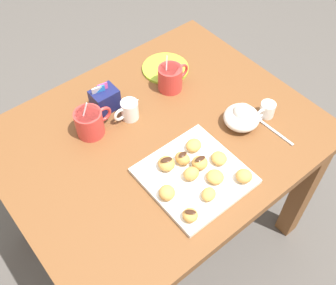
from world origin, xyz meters
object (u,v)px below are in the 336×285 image
at_px(coffee_mug_red_right, 171,77).
at_px(beignet_3, 215,177).
at_px(beignet_6, 166,164).
at_px(beignet_7, 244,176).
at_px(beignet_1, 190,215).
at_px(beignet_4, 209,194).
at_px(chocolate_sauce_pitcher, 267,109).
at_px(beignet_2, 200,163).
at_px(pastry_plate_square, 194,176).
at_px(ice_cream_bowl, 242,117).
at_px(beignet_0, 194,145).
at_px(beignet_8, 167,193).
at_px(beignet_10, 219,158).
at_px(coffee_mug_red_left, 90,122).
at_px(beignet_9, 191,174).
at_px(saucer_lime_left, 165,68).
at_px(sugar_caddy, 105,99).
at_px(beignet_5, 183,158).
at_px(cream_pitcher_white, 129,110).
at_px(dining_table, 159,155).

relative_size(coffee_mug_red_right, beignet_3, 2.67).
relative_size(beignet_6, beignet_7, 1.08).
relative_size(beignet_1, beignet_3, 0.82).
relative_size(coffee_mug_red_right, beignet_4, 3.02).
relative_size(chocolate_sauce_pitcher, beignet_2, 1.82).
xyz_separation_m(pastry_plate_square, ice_cream_bowl, (0.27, 0.07, 0.03)).
distance_m(beignet_0, beignet_8, 0.20).
relative_size(beignet_6, beignet_10, 1.04).
distance_m(coffee_mug_red_left, beignet_9, 0.38).
xyz_separation_m(saucer_lime_left, beignet_1, (-0.36, -0.56, 0.03)).
distance_m(pastry_plate_square, beignet_3, 0.07).
bearing_deg(coffee_mug_red_left, ice_cream_bowl, -35.22).
xyz_separation_m(ice_cream_bowl, beignet_6, (-0.32, 0.01, -0.01)).
bearing_deg(beignet_10, sugar_caddy, 107.61).
relative_size(pastry_plate_square, beignet_5, 5.76).
xyz_separation_m(cream_pitcher_white, beignet_4, (-0.01, -0.42, -0.01)).
height_order(beignet_7, beignet_10, beignet_7).
bearing_deg(ice_cream_bowl, beignet_0, 176.30).
bearing_deg(saucer_lime_left, sugar_caddy, -174.80).
xyz_separation_m(ice_cream_bowl, beignet_2, (-0.24, -0.05, -0.00)).
bearing_deg(coffee_mug_red_right, saucer_lime_left, 61.66).
xyz_separation_m(saucer_lime_left, beignet_6, (-0.30, -0.37, 0.03)).
relative_size(pastry_plate_square, beignet_6, 5.33).
relative_size(beignet_0, beignet_10, 1.02).
xyz_separation_m(coffee_mug_red_right, beignet_7, (-0.10, -0.47, -0.02)).
distance_m(coffee_mug_red_left, beignet_1, 0.46).
bearing_deg(coffee_mug_red_right, beignet_3, -111.73).
height_order(dining_table, coffee_mug_red_right, coffee_mug_red_right).
relative_size(coffee_mug_red_left, ice_cream_bowl, 1.17).
bearing_deg(beignet_10, beignet_6, 148.69).
relative_size(chocolate_sauce_pitcher, saucer_lime_left, 0.51).
relative_size(dining_table, coffee_mug_red_left, 7.35).
xyz_separation_m(beignet_6, beignet_8, (-0.07, -0.08, 0.00)).
bearing_deg(ice_cream_bowl, chocolate_sauce_pitcher, -14.67).
height_order(beignet_5, beignet_10, beignet_5).
xyz_separation_m(cream_pitcher_white, beignet_9, (-0.01, -0.33, -0.00)).
distance_m(beignet_3, beignet_9, 0.07).
relative_size(ice_cream_bowl, beignet_1, 2.72).
bearing_deg(dining_table, sugar_caddy, 107.83).
height_order(pastry_plate_square, cream_pitcher_white, cream_pitcher_white).
relative_size(coffee_mug_red_right, saucer_lime_left, 0.81).
bearing_deg(coffee_mug_red_right, coffee_mug_red_left, 180.00).
distance_m(beignet_2, beignet_3, 0.07).
bearing_deg(dining_table, ice_cream_bowl, -30.56).
bearing_deg(beignet_7, beignet_3, 141.75).
height_order(dining_table, ice_cream_bowl, ice_cream_bowl).
bearing_deg(beignet_2, cream_pitcher_white, 96.85).
bearing_deg(ice_cream_bowl, beignet_2, -167.48).
xyz_separation_m(sugar_caddy, beignet_4, (0.02, -0.51, -0.01)).
bearing_deg(coffee_mug_red_right, sugar_caddy, 164.92).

